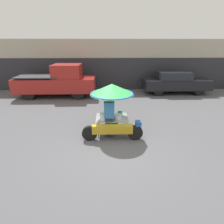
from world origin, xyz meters
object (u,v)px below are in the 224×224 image
vendor_person (109,115)px  parked_car (175,82)px  vendor_motorcycle_cart (112,98)px  pickup_truck (58,82)px

vendor_person → parked_car: 8.01m
vendor_motorcycle_cart → pickup_truck: (-3.50, 5.41, -0.48)m
vendor_person → pickup_truck: size_ratio=0.31×
vendor_motorcycle_cart → parked_car: vendor_motorcycle_cart is taller
vendor_motorcycle_cart → pickup_truck: pickup_truck is taller
vendor_person → parked_car: size_ratio=0.35×
parked_car → pickup_truck: size_ratio=0.88×
vendor_motorcycle_cart → parked_car: bearing=51.7°
vendor_motorcycle_cart → parked_car: 7.72m
vendor_person → parked_car: (4.88, 6.35, -0.12)m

